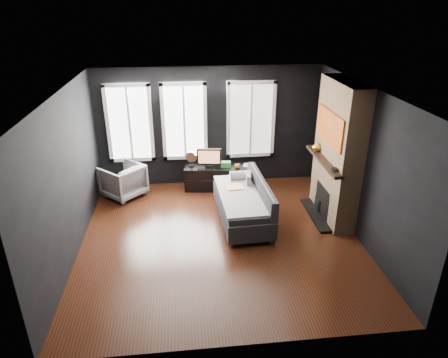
{
  "coord_description": "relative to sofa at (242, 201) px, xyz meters",
  "views": [
    {
      "loc": [
        -0.62,
        -6.18,
        4.03
      ],
      "look_at": [
        0.1,
        0.3,
        1.05
      ],
      "focal_mm": 32.0,
      "sensor_mm": 36.0,
      "label": 1
    }
  ],
  "objects": [
    {
      "name": "fireplace",
      "position": [
        1.81,
        0.0,
        0.93
      ],
      "size": [
        0.7,
        1.62,
        2.7
      ],
      "primitive_type": null,
      "color": "#93724C",
      "rests_on": "floor"
    },
    {
      "name": "armchair",
      "position": [
        -2.44,
        1.35,
        -0.02
      ],
      "size": [
        1.07,
        1.07,
        0.8
      ],
      "primitive_type": "imported",
      "rotation": [
        0.0,
        0.0,
        -2.34
      ],
      "color": "white",
      "rests_on": "floor"
    },
    {
      "name": "wall_right",
      "position": [
        2.01,
        -0.6,
        0.93
      ],
      "size": [
        0.02,
        5.0,
        2.7
      ],
      "primitive_type": "cube",
      "color": "black",
      "rests_on": "ground"
    },
    {
      "name": "monitor",
      "position": [
        -0.53,
        1.5,
        0.36
      ],
      "size": [
        0.56,
        0.18,
        0.49
      ],
      "primitive_type": null,
      "rotation": [
        0.0,
        0.0,
        -0.12
      ],
      "color": "black",
      "rests_on": "media_console"
    },
    {
      "name": "stripe_pillow",
      "position": [
        0.19,
        0.48,
        0.19
      ],
      "size": [
        0.12,
        0.36,
        0.35
      ],
      "primitive_type": "cube",
      "rotation": [
        0.0,
        0.0,
        -0.12
      ],
      "color": "gray",
      "rests_on": "sofa"
    },
    {
      "name": "book",
      "position": [
        0.26,
        1.51,
        0.23
      ],
      "size": [
        0.15,
        0.07,
        0.21
      ],
      "primitive_type": "imported",
      "rotation": [
        0.0,
        0.0,
        -0.33
      ],
      "color": "beige",
      "rests_on": "media_console"
    },
    {
      "name": "mug",
      "position": [
        0.09,
        1.37,
        0.18
      ],
      "size": [
        0.12,
        0.1,
        0.12
      ],
      "primitive_type": "imported",
      "rotation": [
        0.0,
        0.0,
        -0.03
      ],
      "color": "orange",
      "rests_on": "media_console"
    },
    {
      "name": "mantel_vase",
      "position": [
        1.56,
        0.45,
        0.91
      ],
      "size": [
        0.22,
        0.23,
        0.2
      ],
      "primitive_type": "imported",
      "rotation": [
        0.0,
        0.0,
        -0.15
      ],
      "color": "gold",
      "rests_on": "fireplace"
    },
    {
      "name": "desk_fan",
      "position": [
        -0.92,
        1.6,
        0.3
      ],
      "size": [
        0.34,
        0.34,
        0.36
      ],
      "primitive_type": null,
      "rotation": [
        0.0,
        0.0,
        -0.45
      ],
      "color": "#A0A0A0",
      "rests_on": "media_console"
    },
    {
      "name": "wall_back",
      "position": [
        -0.49,
        1.9,
        0.93
      ],
      "size": [
        5.0,
        0.02,
        2.7
      ],
      "primitive_type": "cube",
      "color": "black",
      "rests_on": "ground"
    },
    {
      "name": "wall_left",
      "position": [
        -2.99,
        -0.6,
        0.93
      ],
      "size": [
        0.02,
        5.0,
        2.7
      ],
      "primitive_type": "cube",
      "color": "black",
      "rests_on": "ground"
    },
    {
      "name": "media_console",
      "position": [
        -0.29,
        1.5,
        -0.15
      ],
      "size": [
        1.62,
        0.68,
        0.54
      ],
      "primitive_type": null,
      "rotation": [
        0.0,
        0.0,
        -0.12
      ],
      "color": "black",
      "rests_on": "floor"
    },
    {
      "name": "mantel_clock",
      "position": [
        1.56,
        -0.55,
        0.83
      ],
      "size": [
        0.15,
        0.15,
        0.04
      ],
      "primitive_type": "cylinder",
      "rotation": [
        0.0,
        0.0,
        -0.16
      ],
      "color": "black",
      "rests_on": "fireplace"
    },
    {
      "name": "ceiling",
      "position": [
        -0.49,
        -0.6,
        2.28
      ],
      "size": [
        5.0,
        5.0,
        0.0
      ],
      "primitive_type": "plane",
      "color": "white",
      "rests_on": "ground"
    },
    {
      "name": "windows",
      "position": [
        -0.94,
        1.86,
        1.96
      ],
      "size": [
        4.0,
        0.16,
        1.76
      ],
      "primitive_type": null,
      "color": "white",
      "rests_on": "wall_back"
    },
    {
      "name": "storage_box",
      "position": [
        -0.16,
        1.47,
        0.18
      ],
      "size": [
        0.23,
        0.15,
        0.12
      ],
      "primitive_type": "cube",
      "rotation": [
        0.0,
        0.0,
        -0.07
      ],
      "color": "#347D39",
      "rests_on": "media_console"
    },
    {
      "name": "sofa",
      "position": [
        0.0,
        0.0,
        0.0
      ],
      "size": [
        1.07,
        2.01,
        0.84
      ],
      "primitive_type": null,
      "rotation": [
        0.0,
        0.0,
        0.05
      ],
      "color": "#252527",
      "rests_on": "floor"
    },
    {
      "name": "floor",
      "position": [
        -0.49,
        -0.6,
        -0.42
      ],
      "size": [
        5.0,
        5.0,
        0.0
      ],
      "primitive_type": "plane",
      "color": "black",
      "rests_on": "ground"
    }
  ]
}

